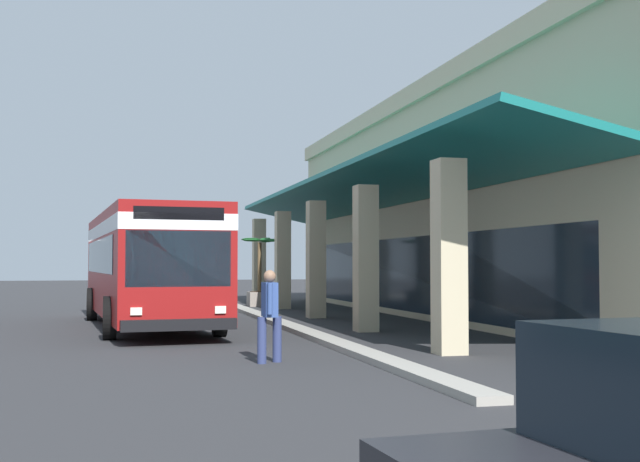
# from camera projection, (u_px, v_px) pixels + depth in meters

# --- Properties ---
(ground) EXTENTS (120.00, 120.00, 0.00)m
(ground) POSITION_uv_depth(u_px,v_px,m) (353.00, 313.00, 28.74)
(ground) COLOR #2D2D30
(curb_strip) EXTENTS (32.42, 0.50, 0.12)m
(curb_strip) POSITION_uv_depth(u_px,v_px,m) (264.00, 317.00, 25.62)
(curb_strip) COLOR #9E998E
(curb_strip) RESTS_ON ground
(plaza_building) EXTENTS (27.32, 13.48, 7.45)m
(plaza_building) POSITION_uv_depth(u_px,v_px,m) (537.00, 206.00, 28.11)
(plaza_building) COLOR #C6B793
(plaza_building) RESTS_ON ground
(transit_bus) EXTENTS (11.39, 3.52, 3.34)m
(transit_bus) POSITION_uv_depth(u_px,v_px,m) (147.00, 260.00, 22.49)
(transit_bus) COLOR maroon
(transit_bus) RESTS_ON ground
(pedestrian) EXTENTS (0.66, 0.46, 1.63)m
(pedestrian) POSITION_uv_depth(u_px,v_px,m) (270.00, 311.00, 14.27)
(pedestrian) COLOR navy
(pedestrian) RESTS_ON ground
(potted_palm) EXTENTS (1.69, 1.70, 2.84)m
(potted_palm) POSITION_uv_depth(u_px,v_px,m) (260.00, 290.00, 33.16)
(potted_palm) COLOR gray
(potted_palm) RESTS_ON ground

